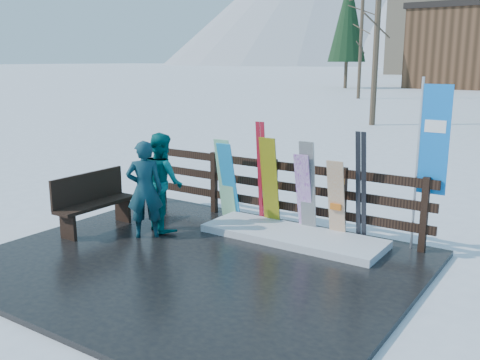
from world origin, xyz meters
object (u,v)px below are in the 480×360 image
Objects in this scene: rental_flag at (430,146)px; snowboard_2 at (270,183)px; bench at (93,200)px; snowboard_3 at (304,194)px; snowboard_4 at (308,188)px; person_front at (145,189)px; snowboard_5 at (336,200)px; snowboard_1 at (225,179)px; snowboard_0 at (229,181)px; person_back at (162,182)px.

snowboard_2 is at bearing -173.95° from rental_flag.
bench is 3.56m from snowboard_3.
snowboard_4 is 2.65m from person_front.
snowboard_2 is at bearing -173.64° from person_front.
person_front is at bearing -148.90° from snowboard_5.
snowboard_4 is (1.65, 0.00, 0.05)m from snowboard_1.
snowboard_3 reaches higher than snowboard_5.
snowboard_3 is 0.53× the size of rental_flag.
snowboard_1 is at bearing 50.12° from bench.
snowboard_4 is 2.02m from rental_flag.
snowboard_0 is 3.54m from rental_flag.
rental_flag reaches higher than bench.
person_front is at bearing 10.97° from bench.
snowboard_5 is 2.91m from person_back.
snowboard_0 is 0.08m from snowboard_1.
person_back is (0.98, 0.67, 0.32)m from bench.
snowboard_3 is at bearing 0.00° from snowboard_1.
snowboard_5 is (0.58, 0.00, -0.02)m from snowboard_3.
person_back reaches higher than snowboard_2.
snowboard_4 is 1.19× the size of snowboard_5.
snowboard_1 is 1.12× the size of snowboard_5.
snowboard_3 is at bearing 0.00° from snowboard_0.
snowboard_1 is at bearing 180.00° from snowboard_5.
bench is 3.02m from snowboard_2.
person_front reaches higher than snowboard_5.
snowboard_3 is (1.51, 0.00, -0.03)m from snowboard_0.
rental_flag is at bearing 8.41° from snowboard_4.
snowboard_5 is (0.51, -0.00, -0.13)m from snowboard_4.
snowboard_3 is at bearing 0.00° from snowboard_2.
snowboard_1 is 1.66m from person_front.
snowboard_2 reaches higher than snowboard_4.
snowboard_5 is 1.65m from rental_flag.
snowboard_4 is at bearing 0.00° from snowboard_0.
snowboard_2 is 0.61× the size of rental_flag.
snowboard_4 is (0.07, 0.00, 0.10)m from snowboard_3.
snowboard_1 is at bearing -148.60° from person_front.
rental_flag reaches higher than person_front.
person_front reaches higher than snowboard_3.
snowboard_1 is 3.60m from rental_flag.
snowboard_2 is at bearing 0.00° from snowboard_0.
bench is at bearing -153.97° from snowboard_5.
snowboard_2 is 2.69m from rental_flag.
person_front is (-2.05, -1.59, 0.12)m from snowboard_3.
snowboard_0 is 1.27m from person_back.
snowboard_2 is at bearing -117.22° from person_back.
snowboard_4 is at bearing 180.00° from snowboard_5.
person_front reaches higher than snowboard_2.
rental_flag reaches higher than snowboard_4.
person_front is (-1.40, -1.59, 0.01)m from snowboard_2.
person_front is 0.47m from person_back.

